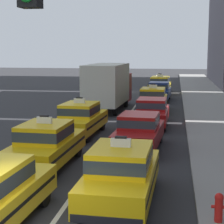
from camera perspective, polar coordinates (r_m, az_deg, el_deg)
lane_stripe_left_right at (r=28.03m, az=2.73°, el=0.04°), size 0.14×80.00×0.01m
sidewalk_curb at (r=23.08m, az=15.32°, el=-2.03°), size 4.00×90.00×0.15m
taxi_left_second at (r=15.12m, az=-9.29°, el=-4.43°), size 1.97×4.62×1.96m
taxi_left_third at (r=20.34m, az=-4.51°, el=-0.89°), size 2.05×4.65×1.96m
box_truck_left_fourth at (r=28.69m, az=-0.45°, el=3.83°), size 2.59×7.07×3.27m
taxi_right_nearest at (r=11.51m, az=1.32°, el=-8.60°), size 1.94×4.61×1.96m
sedan_right_second at (r=17.49m, az=3.86°, el=-2.60°), size 2.03×4.40×1.58m
sedan_right_third at (r=22.79m, az=5.65°, el=0.09°), size 1.86×4.34×1.58m
taxi_right_fourth at (r=28.02m, az=5.79°, el=1.81°), size 1.89×4.59×1.96m
sedan_right_fifth at (r=33.97m, az=6.65°, el=2.99°), size 1.95×4.37×1.58m
taxi_right_sixth at (r=39.37m, az=6.78°, el=3.85°), size 2.11×4.67×1.96m
fire_hydrant at (r=10.44m, az=14.83°, el=-12.71°), size 0.36×0.22×0.73m
traffic_light_pole at (r=4.69m, az=8.05°, el=2.41°), size 2.87×0.33×5.58m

